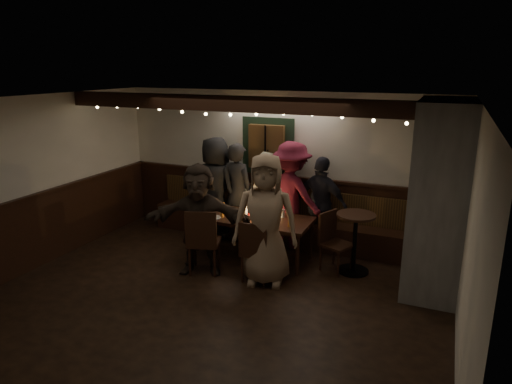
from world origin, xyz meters
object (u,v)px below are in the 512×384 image
at_px(person_a, 216,187).
at_px(person_g, 265,220).
at_px(person_e, 321,204).
at_px(dining_table, 251,221).
at_px(chair_end, 332,238).
at_px(person_f, 199,219).
at_px(person_b, 238,192).
at_px(high_top, 355,236).
at_px(chair_near_left, 203,238).
at_px(person_c, 266,198).
at_px(person_d, 291,195).
at_px(chair_near_right, 255,248).

distance_m(person_a, person_g, 2.07).
bearing_deg(person_e, dining_table, 52.55).
xyz_separation_m(chair_end, person_a, (-2.30, 0.61, 0.40)).
bearing_deg(person_f, person_g, -13.03).
relative_size(person_e, person_g, 0.85).
bearing_deg(person_b, person_f, 105.03).
bearing_deg(high_top, chair_near_left, -154.90).
bearing_deg(person_a, person_f, 127.01).
distance_m(person_c, person_d, 0.48).
bearing_deg(person_g, person_d, 78.98).
distance_m(chair_near_left, person_d, 1.79).
relative_size(chair_end, person_b, 0.52).
height_order(high_top, person_d, person_d).
relative_size(person_a, person_c, 1.12).
xyz_separation_m(dining_table, person_b, (-0.55, 0.68, 0.24)).
bearing_deg(high_top, person_b, 165.55).
bearing_deg(person_b, person_a, 10.44).
relative_size(dining_table, person_c, 1.19).
bearing_deg(person_f, chair_end, 8.15).
height_order(chair_near_right, chair_end, chair_near_right).
xyz_separation_m(person_b, person_f, (0.07, -1.47, -0.04)).
height_order(chair_near_left, high_top, chair_near_left).
relative_size(person_a, person_e, 1.13).
height_order(chair_end, person_e, person_e).
distance_m(person_f, person_g, 1.02).
bearing_deg(person_b, person_g, 140.34).
xyz_separation_m(chair_end, person_g, (-0.77, -0.79, 0.43)).
xyz_separation_m(person_f, person_g, (1.01, 0.09, 0.10)).
xyz_separation_m(chair_end, person_d, (-0.87, 0.61, 0.40)).
relative_size(chair_near_left, high_top, 1.10).
bearing_deg(person_f, chair_near_left, -50.54).
height_order(person_b, person_d, person_d).
distance_m(high_top, person_g, 1.42).
xyz_separation_m(chair_end, high_top, (0.33, 0.03, 0.07)).
xyz_separation_m(dining_table, chair_near_left, (-0.40, -0.84, -0.06)).
relative_size(person_d, person_g, 0.97).
height_order(chair_near_right, high_top, same).
xyz_separation_m(person_d, person_f, (-0.91, -1.49, -0.08)).
bearing_deg(high_top, person_e, 137.57).
bearing_deg(chair_near_left, chair_end, 28.48).
distance_m(person_c, person_g, 1.52).
xyz_separation_m(dining_table, person_f, (-0.48, -0.79, 0.20)).
xyz_separation_m(chair_near_left, person_f, (-0.08, 0.05, 0.26)).
bearing_deg(chair_near_right, chair_end, 43.83).
xyz_separation_m(person_a, person_f, (0.51, -1.49, -0.07)).
height_order(person_a, person_c, person_a).
bearing_deg(person_f, person_e, 29.23).
relative_size(person_b, person_d, 0.96).
height_order(person_a, person_g, person_g).
distance_m(chair_end, person_a, 2.41).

